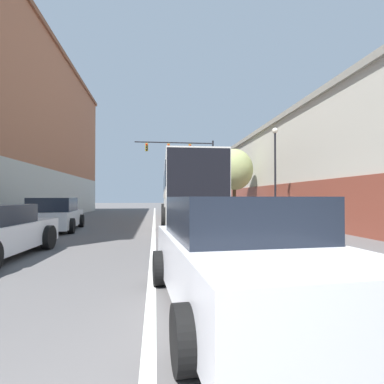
% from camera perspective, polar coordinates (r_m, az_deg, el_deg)
% --- Properties ---
extents(lane_center_line, '(0.14, 46.07, 0.01)m').
position_cam_1_polar(lane_center_line, '(17.57, -7.22, -5.70)').
color(lane_center_line, silver).
rests_on(lane_center_line, ground_plane).
extents(building_right_storefront, '(8.37, 26.27, 6.36)m').
position_cam_1_polar(building_right_storefront, '(22.06, 24.28, 3.90)').
color(building_right_storefront, '#B7B2A3').
rests_on(building_right_storefront, ground_plane).
extents(bus, '(2.98, 12.08, 3.36)m').
position_cam_1_polar(bus, '(17.13, -1.17, 0.47)').
color(bus, silver).
rests_on(bus, ground_plane).
extents(hatchback_foreground, '(2.35, 4.12, 1.44)m').
position_cam_1_polar(hatchback_foreground, '(4.05, 9.47, -11.77)').
color(hatchback_foreground, silver).
rests_on(hatchback_foreground, ground_plane).
extents(parked_car_left_mid, '(2.33, 4.35, 1.42)m').
position_cam_1_polar(parked_car_left_mid, '(14.28, -24.74, -4.02)').
color(parked_car_left_mid, silver).
rests_on(parked_car_left_mid, ground_plane).
extents(traffic_signal_gantry, '(8.13, 0.36, 7.36)m').
position_cam_1_polar(traffic_signal_gantry, '(30.99, -0.67, 6.39)').
color(traffic_signal_gantry, black).
rests_on(traffic_signal_gantry, ground_plane).
extents(street_lamp, '(0.28, 0.28, 4.96)m').
position_cam_1_polar(street_lamp, '(15.67, 15.57, 3.49)').
color(street_lamp, black).
rests_on(street_lamp, ground_plane).
extents(street_tree_near, '(2.73, 2.46, 4.98)m').
position_cam_1_polar(street_tree_near, '(22.10, 8.07, 4.22)').
color(street_tree_near, '#4C3823').
rests_on(street_tree_near, ground_plane).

